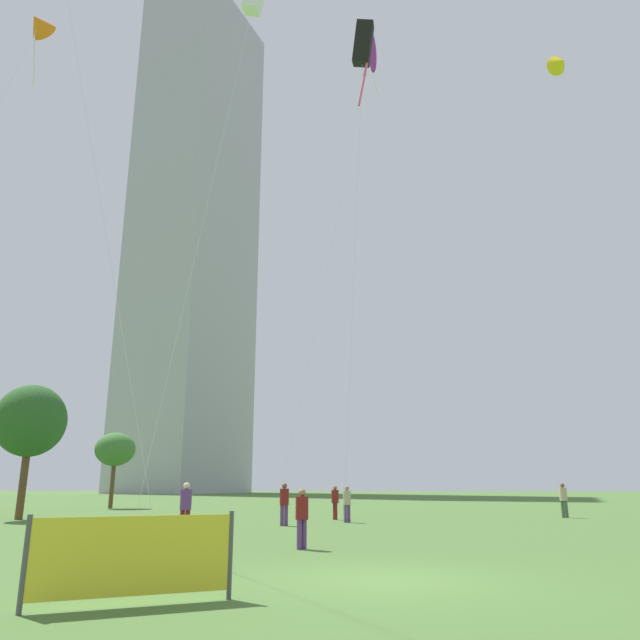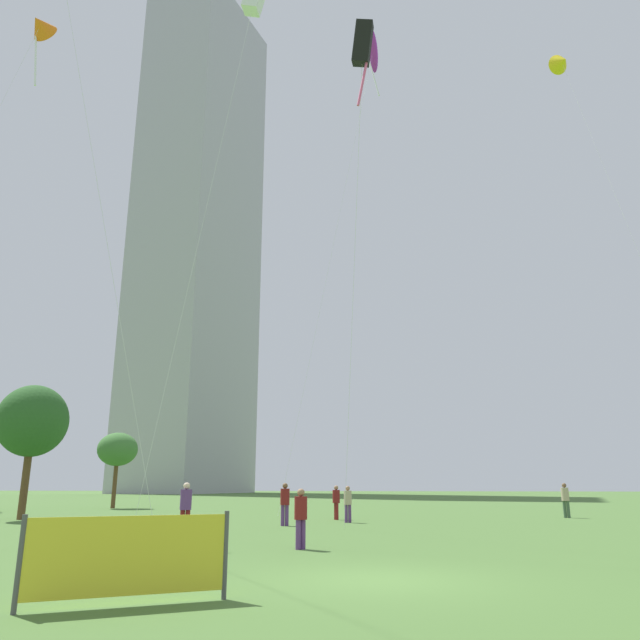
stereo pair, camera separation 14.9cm
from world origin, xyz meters
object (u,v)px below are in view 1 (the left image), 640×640
(person_standing_3, at_px, (335,500))
(kite_flying_2, at_px, (363,46))
(kite_flying_7, at_px, (560,63))
(distant_highrise_0, at_px, (196,231))
(event_banner, at_px, (134,556))
(kite_flying_1, at_px, (372,52))
(person_standing_1, at_px, (302,514))
(park_tree_1, at_px, (115,450))
(person_standing_4, at_px, (186,505))
(person_standing_0, at_px, (284,501))
(person_standing_6, at_px, (347,501))
(park_tree_2, at_px, (31,421))
(person_standing_5, at_px, (563,498))
(kite_flying_4, at_px, (39,25))

(person_standing_3, distance_m, kite_flying_2, 21.59)
(kite_flying_7, bearing_deg, distant_highrise_0, 125.07)
(person_standing_3, height_order, event_banner, person_standing_3)
(kite_flying_2, bearing_deg, kite_flying_7, 54.83)
(kite_flying_1, distance_m, event_banner, 43.91)
(person_standing_1, height_order, park_tree_1, park_tree_1)
(kite_flying_2, height_order, kite_flying_7, kite_flying_7)
(distant_highrise_0, height_order, event_banner, distant_highrise_0)
(person_standing_3, xyz_separation_m, kite_flying_2, (2.37, -12.32, 17.57))
(person_standing_1, xyz_separation_m, park_tree_1, (-18.51, 27.21, 3.35))
(kite_flying_2, distance_m, distant_highrise_0, 110.55)
(person_standing_3, xyz_separation_m, kite_flying_7, (16.27, 7.41, 30.91))
(kite_flying_1, bearing_deg, kite_flying_2, -90.12)
(kite_flying_7, bearing_deg, person_standing_4, -138.85)
(person_standing_0, height_order, distant_highrise_0, distant_highrise_0)
(person_standing_4, height_order, person_standing_6, person_standing_4)
(kite_flying_2, bearing_deg, park_tree_2, 150.73)
(person_standing_0, xyz_separation_m, kite_flying_2, (4.19, -7.39, 17.50))
(person_standing_1, bearing_deg, person_standing_0, -122.45)
(person_standing_3, height_order, distant_highrise_0, distant_highrise_0)
(kite_flying_7, bearing_deg, park_tree_1, 171.33)
(park_tree_1, bearing_deg, person_standing_5, -17.03)
(person_standing_5, bearing_deg, kite_flying_4, 42.71)
(person_standing_1, relative_size, kite_flying_4, 0.06)
(person_standing_0, height_order, park_tree_2, park_tree_2)
(kite_flying_7, relative_size, park_tree_1, 5.84)
(park_tree_1, xyz_separation_m, park_tree_2, (1.88, -14.54, 0.73))
(person_standing_0, distance_m, person_standing_3, 5.25)
(distant_highrise_0, bearing_deg, park_tree_2, -60.23)
(kite_flying_2, distance_m, event_banner, 21.07)
(park_tree_2, bearing_deg, park_tree_1, 97.37)
(person_standing_0, distance_m, kite_flying_7, 37.82)
(kite_flying_7, relative_size, park_tree_2, 4.68)
(person_standing_3, relative_size, person_standing_4, 0.93)
(person_standing_0, bearing_deg, person_standing_3, -123.15)
(kite_flying_1, bearing_deg, person_standing_1, -95.56)
(person_standing_4, xyz_separation_m, kite_flying_7, (20.68, 18.07, 30.83))
(person_standing_6, distance_m, kite_flying_2, 20.31)
(person_standing_6, relative_size, park_tree_2, 0.24)
(kite_flying_1, height_order, kite_flying_2, kite_flying_1)
(person_standing_0, height_order, event_banner, person_standing_0)
(kite_flying_4, height_order, distant_highrise_0, distant_highrise_0)
(event_banner, bearing_deg, park_tree_2, 125.77)
(person_standing_6, relative_size, kite_flying_7, 0.05)
(person_standing_5, bearing_deg, distant_highrise_0, -35.87)
(person_standing_0, relative_size, person_standing_5, 1.00)
(person_standing_5, xyz_separation_m, kite_flying_4, (-27.78, -10.27, 24.94))
(person_standing_3, xyz_separation_m, person_standing_5, (12.32, 3.32, 0.07))
(person_standing_1, xyz_separation_m, park_tree_2, (-16.63, 12.67, 4.09))
(person_standing_1, xyz_separation_m, kite_flying_4, (-15.84, 7.61, 25.04))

